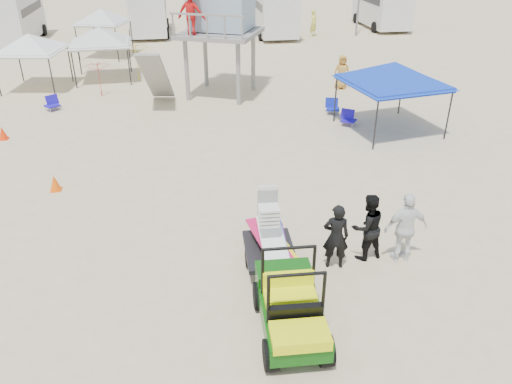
{
  "coord_description": "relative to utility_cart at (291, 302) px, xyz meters",
  "views": [
    {
      "loc": [
        -1.21,
        -7.85,
        7.17
      ],
      "look_at": [
        0.5,
        3.0,
        1.3
      ],
      "focal_mm": 35.0,
      "sensor_mm": 36.0,
      "label": 1
    }
  ],
  "objects": [
    {
      "name": "umbrella_b",
      "position": [
        -3.82,
        19.31,
        0.14
      ],
      "size": [
        2.96,
        2.97,
        1.92
      ],
      "primitive_type": "imported",
      "rotation": [
        0.0,
        0.0,
        0.66
      ],
      "color": "yellow",
      "rests_on": "ground"
    },
    {
      "name": "lifeguard_tower",
      "position": [
        0.11,
        16.24,
        3.17
      ],
      "size": [
        4.42,
        4.42,
        5.34
      ],
      "color": "gray",
      "rests_on": "ground"
    },
    {
      "name": "man_right",
      "position": [
        3.22,
        2.03,
        0.08
      ],
      "size": [
        1.05,
        0.44,
        1.79
      ],
      "primitive_type": "imported",
      "rotation": [
        0.0,
        0.0,
        3.15
      ],
      "color": "white",
      "rests_on": "ground"
    },
    {
      "name": "canopy_white_c",
      "position": [
        -6.05,
        25.1,
        1.87
      ],
      "size": [
        3.27,
        3.27,
        3.24
      ],
      "color": "black",
      "rests_on": "ground"
    },
    {
      "name": "rv_far_right",
      "position": [
        14.4,
        32.11,
        0.98
      ],
      "size": [
        2.64,
        6.6,
        3.25
      ],
      "color": "silver",
      "rests_on": "ground"
    },
    {
      "name": "cone_near",
      "position": [
        -5.77,
        7.1,
        -0.57
      ],
      "size": [
        0.34,
        0.34,
        0.5
      ],
      "primitive_type": "cone",
      "color": "#FF5808",
      "rests_on": "ground"
    },
    {
      "name": "umbrella_a",
      "position": [
        -5.46,
        16.7,
        0.0
      ],
      "size": [
        1.95,
        1.98,
        1.63
      ],
      "primitive_type": "imported",
      "rotation": [
        0.0,
        0.0,
        0.1
      ],
      "color": "#B62313",
      "rests_on": "ground"
    },
    {
      "name": "beach_chair_b",
      "position": [
        4.67,
        12.7,
        -0.5
      ],
      "size": [
        0.66,
        0.71,
        0.64
      ],
      "color": "#0F1FA7",
      "rests_on": "ground"
    },
    {
      "name": "beach_chair_a",
      "position": [
        -7.37,
        15.07,
        -0.5
      ],
      "size": [
        0.73,
        0.84,
        0.64
      ],
      "color": "#1D10B5",
      "rests_on": "ground"
    },
    {
      "name": "utility_cart",
      "position": [
        0.0,
        0.0,
        0.0
      ],
      "size": [
        1.27,
        2.35,
        1.75
      ],
      "color": "#0C480B",
      "rests_on": "ground"
    },
    {
      "name": "cone_far",
      "position": [
        -8.54,
        11.73,
        -0.57
      ],
      "size": [
        0.34,
        0.34,
        0.5
      ],
      "primitive_type": "cone",
      "color": "#FF3008",
      "rests_on": "ground"
    },
    {
      "name": "ground",
      "position": [
        -0.6,
        0.62,
        -0.82
      ],
      "size": [
        140.0,
        140.0,
        0.0
      ],
      "primitive_type": "plane",
      "color": "beige",
      "rests_on": "ground"
    },
    {
      "name": "beach_chair_c",
      "position": [
        4.87,
        11.2,
        -0.5
      ],
      "size": [
        0.73,
        0.83,
        0.64
      ],
      "color": "#1E0FA9",
      "rests_on": "ground"
    },
    {
      "name": "rv_far_left",
      "position": [
        -12.6,
        30.61,
        0.98
      ],
      "size": [
        2.64,
        6.8,
        3.25
      ],
      "color": "silver",
      "rests_on": "ground"
    },
    {
      "name": "canopy_white_b",
      "position": [
        -8.73,
        18.56,
        1.7
      ],
      "size": [
        3.15,
        3.15,
        3.06
      ],
      "color": "black",
      "rests_on": "ground"
    },
    {
      "name": "man_mid",
      "position": [
        2.37,
        2.28,
        0.04
      ],
      "size": [
        0.94,
        0.79,
        1.71
      ],
      "primitive_type": "imported",
      "rotation": [
        0.0,
        0.0,
        3.33
      ],
      "color": "black",
      "rests_on": "ground"
    },
    {
      "name": "distant_beachgoers",
      "position": [
        7.09,
        22.13,
        0.05
      ],
      "size": [
        2.87,
        13.84,
        1.86
      ],
      "color": "#D7D550",
      "rests_on": "ground"
    },
    {
      "name": "surf_trailer",
      "position": [
        0.0,
        2.33,
        -0.08
      ],
      "size": [
        1.22,
        2.15,
        1.81
      ],
      "color": "black",
      "rests_on": "ground"
    },
    {
      "name": "man_left",
      "position": [
        1.52,
        2.03,
        0.02
      ],
      "size": [
        0.67,
        0.51,
        1.67
      ],
      "primitive_type": "imported",
      "rotation": [
        0.0,
        0.0,
        2.94
      ],
      "color": "black",
      "rests_on": "ground"
    },
    {
      "name": "canopy_blue",
      "position": [
        6.24,
        10.41,
        1.74
      ],
      "size": [
        3.79,
        3.79,
        3.1
      ],
      "color": "black",
      "rests_on": "ground"
    },
    {
      "name": "rv_mid_right",
      "position": [
        5.4,
        30.61,
        0.98
      ],
      "size": [
        2.64,
        7.0,
        3.25
      ],
      "color": "silver",
      "rests_on": "ground"
    },
    {
      "name": "canopy_white_a",
      "position": [
        -5.61,
        19.74,
        1.71
      ],
      "size": [
        2.97,
        2.97,
        3.07
      ],
      "color": "black",
      "rests_on": "ground"
    },
    {
      "name": "rv_mid_left",
      "position": [
        -3.61,
        32.11,
        0.98
      ],
      "size": [
        2.65,
        6.5,
        3.25
      ],
      "color": "silver",
      "rests_on": "ground"
    }
  ]
}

